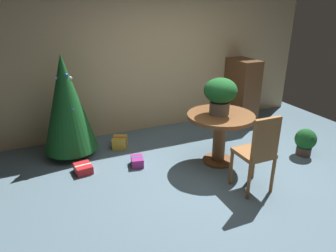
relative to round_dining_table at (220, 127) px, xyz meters
The scene contains 11 objects.
ground_plane 0.75m from the round_dining_table, 114.30° to the right, with size 6.60×6.60×0.00m, color slate.
back_wall_panel 1.90m from the round_dining_table, 96.81° to the left, with size 6.00×0.10×2.60m, color tan.
round_dining_table is the anchor object (origin of this frame).
flower_vase 0.51m from the round_dining_table, 121.23° to the left, with size 0.47×0.47×0.52m.
wooden_chair_near 0.85m from the round_dining_table, 90.00° to the right, with size 0.41×0.42×1.03m.
holiday_tree 2.31m from the round_dining_table, 150.35° to the left, with size 0.82×0.82×1.59m.
gift_box_gold 1.70m from the round_dining_table, 139.10° to the left, with size 0.30×0.31×0.19m.
gift_box_purple 1.32m from the round_dining_table, 162.02° to the left, with size 0.22×0.27×0.13m.
gift_box_red 2.05m from the round_dining_table, 165.56° to the left, with size 0.25×0.28×0.12m.
wooden_cabinet 1.89m from the round_dining_table, 44.65° to the left, with size 0.43×0.67×1.25m.
potted_plant 1.45m from the round_dining_table, 14.31° to the right, with size 0.33×0.33×0.43m.
Camera 1 is at (-2.13, -3.01, 2.24)m, focal length 32.70 mm.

